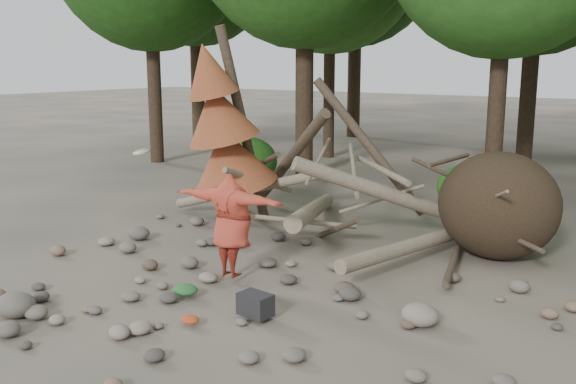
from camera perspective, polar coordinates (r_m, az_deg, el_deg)
The scene contains 12 objects.
ground at distance 9.99m, azimuth -4.32°, elevation -9.42°, with size 120.00×120.00×0.00m, color #514C44.
deadfall_pile at distance 12.39m, azimuth 15.53°, elevation -1.07°, with size 8.55×5.24×3.30m.
dead_conifer at distance 13.99m, azimuth -5.80°, elevation 5.52°, with size 2.06×2.16×4.35m.
bush_left at distance 18.60m, azimuth -3.73°, elevation 2.72°, with size 1.80×1.80×1.44m, color #215215.
bush_mid at distance 16.16m, azimuth 15.53°, elevation 0.40°, with size 1.40×1.40×1.12m, color #2C681E.
frisbee_thrower at distance 10.52m, azimuth -5.07°, elevation -2.96°, with size 2.63×1.08×2.10m.
backpack at distance 9.17m, azimuth -2.91°, elevation -10.29°, with size 0.47×0.31×0.31m, color black.
cloth_green at distance 10.09m, azimuth -9.12°, elevation -8.83°, with size 0.42×0.35×0.16m, color #265F2A.
cloth_orange at distance 9.06m, azimuth -8.71°, elevation -11.43°, with size 0.28×0.23×0.10m, color #A43F1C.
boulder_front_left at distance 10.01m, azimuth -23.09°, elevation -9.21°, with size 0.59×0.53×0.36m, color #645D54.
boulder_mid_right at distance 9.13m, azimuth 11.65°, elevation -10.65°, with size 0.52×0.47×0.31m, color gray.
boulder_mid_left at distance 13.41m, azimuth -13.12°, elevation -3.58°, with size 0.46×0.42×0.28m, color #5D554E.
Camera 1 is at (5.87, -7.25, 3.57)m, focal length 40.00 mm.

